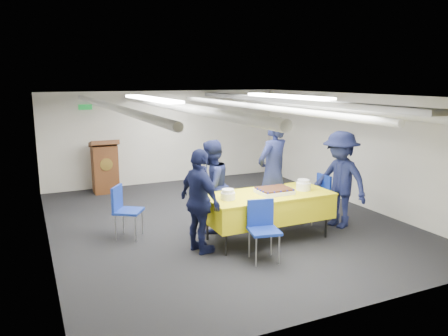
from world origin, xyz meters
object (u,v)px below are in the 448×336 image
at_px(chair_right, 319,193).
at_px(sailor_b, 211,186).
at_px(chair_near, 262,224).
at_px(sheet_cake, 274,191).
at_px(podium, 105,166).
at_px(chair_left, 124,206).
at_px(sailor_a, 273,173).
at_px(sailor_d, 340,180).
at_px(sailor_c, 200,201).
at_px(serving_table, 268,206).

height_order(chair_right, sailor_b, sailor_b).
xyz_separation_m(chair_near, sailor_b, (-0.22, 1.40, 0.26)).
relative_size(sheet_cake, podium, 0.44).
height_order(chair_left, sailor_b, sailor_b).
height_order(chair_right, chair_left, same).
xyz_separation_m(podium, chair_near, (1.41, -4.83, -0.08)).
height_order(chair_left, sailor_a, sailor_a).
distance_m(podium, sailor_d, 5.34).
relative_size(chair_near, sailor_b, 0.55).
bearing_deg(chair_left, chair_near, -46.49).
bearing_deg(sailor_d, sailor_b, -121.33).
relative_size(chair_left, sailor_a, 0.45).
bearing_deg(sailor_a, sailor_c, -1.20).
distance_m(podium, sailor_a, 4.30).
height_order(podium, chair_left, podium).
bearing_deg(chair_right, sailor_c, -169.70).
distance_m(chair_right, sailor_a, 1.02).
xyz_separation_m(serving_table, chair_left, (-2.12, 1.06, -0.03)).
height_order(serving_table, chair_near, chair_near).
relative_size(sailor_a, sailor_d, 1.14).
bearing_deg(chair_left, sheet_cake, -26.50).
xyz_separation_m(chair_near, chair_left, (-1.64, 1.73, 0.00)).
bearing_deg(sailor_d, sheet_cake, -100.56).
relative_size(chair_left, sailor_d, 0.51).
height_order(serving_table, sheet_cake, sheet_cake).
relative_size(chair_near, chair_left, 1.00).
bearing_deg(chair_near, chair_right, 30.87).
bearing_deg(serving_table, sailor_b, 133.69).
relative_size(chair_left, sailor_b, 0.55).
height_order(podium, sailor_a, sailor_a).
distance_m(chair_right, chair_left, 3.50).
bearing_deg(podium, chair_near, -73.75).
xyz_separation_m(chair_right, sailor_d, (0.15, -0.38, 0.32)).
xyz_separation_m(sheet_cake, podium, (-1.98, 4.21, -0.20)).
bearing_deg(chair_left, podium, 85.72).
relative_size(podium, chair_right, 1.44).
height_order(chair_left, sailor_d, sailor_d).
distance_m(sheet_cake, sailor_d, 1.38).
distance_m(chair_near, sailor_b, 1.44).
bearing_deg(sailor_a, sheet_cake, 39.94).
height_order(chair_right, sailor_a, sailor_a).
xyz_separation_m(sailor_b, sailor_c, (-0.51, -0.78, 0.00)).
distance_m(serving_table, sheet_cake, 0.28).
relative_size(chair_right, sailor_a, 0.45).
height_order(chair_left, sailor_c, sailor_c).
height_order(sheet_cake, podium, podium).
relative_size(sheet_cake, chair_left, 0.63).
bearing_deg(serving_table, sailor_a, 52.92).
height_order(sailor_a, sailor_b, sailor_a).
distance_m(podium, chair_near, 5.03).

